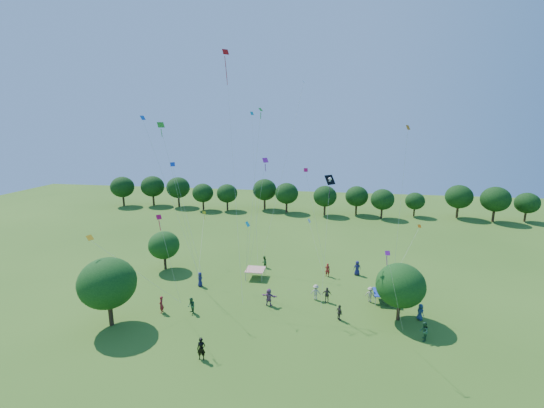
{
  "coord_description": "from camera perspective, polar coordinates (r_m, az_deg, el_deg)",
  "views": [
    {
      "loc": [
        5.47,
        -18.88,
        18.44
      ],
      "look_at": [
        0.0,
        14.0,
        11.0
      ],
      "focal_mm": 24.0,
      "sensor_mm": 36.0,
      "label": 1
    }
  ],
  "objects": [
    {
      "name": "crowd_person_13",
      "position": [
        41.94,
        19.48,
        -13.15
      ],
      "size": [
        0.64,
        0.53,
        1.47
      ],
      "primitive_type": "imported",
      "rotation": [
        0.0,
        0.0,
        0.37
      ],
      "color": "maroon",
      "rests_on": "ground"
    },
    {
      "name": "crowd_person_10",
      "position": [
        36.72,
        10.52,
        -16.4
      ],
      "size": [
        0.84,
        1.0,
        1.56
      ],
      "primitive_type": "imported",
      "rotation": [
        0.0,
        0.0,
        2.13
      ],
      "color": "#3D3531",
      "rests_on": "ground"
    },
    {
      "name": "treeline",
      "position": [
        76.02,
        3.84,
        1.68
      ],
      "size": [
        88.01,
        8.77,
        6.77
      ],
      "color": "#422B19",
      "rests_on": "ground"
    },
    {
      "name": "crowd_person_2",
      "position": [
        38.05,
        -12.53,
        -15.32
      ],
      "size": [
        0.84,
        0.91,
        1.65
      ],
      "primitive_type": "imported",
      "rotation": [
        0.0,
        0.0,
        5.37
      ],
      "color": "#214E2C",
      "rests_on": "ground"
    },
    {
      "name": "near_tree_north",
      "position": [
        48.55,
        -16.59,
        -6.2
      ],
      "size": [
        3.91,
        3.91,
        5.01
      ],
      "color": "#422B19",
      "rests_on": "ground"
    },
    {
      "name": "crowd_person_7",
      "position": [
        45.81,
        8.7,
        -10.17
      ],
      "size": [
        0.68,
        0.49,
        1.68
      ],
      "primitive_type": "imported",
      "rotation": [
        0.0,
        0.0,
        2.99
      ],
      "color": "maroon",
      "rests_on": "ground"
    },
    {
      "name": "small_kite_3",
      "position": [
        39.44,
        -15.97,
        7.32
      ],
      "size": [
        3.22,
        1.54,
        17.24
      ],
      "color": "#28971B"
    },
    {
      "name": "small_kite_13",
      "position": [
        37.21,
        -1.64,
        2.86
      ],
      "size": [
        2.59,
        1.1,
        13.73
      ],
      "color": "#891892"
    },
    {
      "name": "crowd_person_5",
      "position": [
        38.64,
        -0.5,
        -14.39
      ],
      "size": [
        1.78,
        0.86,
        1.83
      ],
      "primitive_type": "imported",
      "rotation": [
        0.0,
        0.0,
        2.99
      ],
      "color": "#8A5080",
      "rests_on": "ground"
    },
    {
      "name": "crowd_person_0",
      "position": [
        38.89,
        22.24,
        -15.4
      ],
      "size": [
        0.77,
        0.9,
        1.6
      ],
      "primitive_type": "imported",
      "rotation": [
        0.0,
        0.0,
        2.09
      ],
      "color": "navy",
      "rests_on": "ground"
    },
    {
      "name": "tent_red_stripe",
      "position": [
        44.89,
        -2.64,
        -10.24
      ],
      "size": [
        2.2,
        2.2,
        1.1
      ],
      "color": "#C33B16",
      "rests_on": "ground"
    },
    {
      "name": "crowd_person_8",
      "position": [
        35.72,
        22.71,
        -17.94
      ],
      "size": [
        0.66,
        0.95,
        1.75
      ],
      "primitive_type": "imported",
      "rotation": [
        0.0,
        0.0,
        4.46
      ],
      "color": "#235232",
      "rests_on": "ground"
    },
    {
      "name": "crowd_person_11",
      "position": [
        41.74,
        18.9,
        -12.94
      ],
      "size": [
        1.0,
        1.84,
        1.87
      ],
      "primitive_type": "imported",
      "rotation": [
        0.0,
        0.0,
        4.49
      ],
      "color": "#935575",
      "rests_on": "ground"
    },
    {
      "name": "small_kite_6",
      "position": [
        46.14,
        2.74,
        9.46
      ],
      "size": [
        4.59,
        6.09,
        22.37
      ],
      "color": "white"
    },
    {
      "name": "crowd_person_4",
      "position": [
        39.7,
        8.59,
        -13.89
      ],
      "size": [
        1.0,
        0.49,
        1.67
      ],
      "primitive_type": "imported",
      "rotation": [
        0.0,
        0.0,
        -0.04
      ],
      "color": "#48403A",
      "rests_on": "ground"
    },
    {
      "name": "small_kite_7",
      "position": [
        47.51,
        -2.91,
        7.67
      ],
      "size": [
        2.13,
        6.33,
        18.6
      ],
      "color": "#0B95B1"
    },
    {
      "name": "near_tree_east",
      "position": [
        36.98,
        19.51,
        -11.94
      ],
      "size": [
        4.58,
        4.58,
        5.61
      ],
      "color": "#422B19",
      "rests_on": "ground"
    },
    {
      "name": "crowd_person_9",
      "position": [
        40.69,
        15.16,
        -13.53
      ],
      "size": [
        1.2,
        0.87,
        1.67
      ],
      "primitive_type": "imported",
      "rotation": [
        0.0,
        0.0,
        2.75
      ],
      "color": "#AF9E8C",
      "rests_on": "ground"
    },
    {
      "name": "near_tree_west",
      "position": [
        37.02,
        -24.41,
        -11.24
      ],
      "size": [
        5.15,
        5.15,
        6.52
      ],
      "color": "#422B19",
      "rests_on": "ground"
    },
    {
      "name": "tent_blue",
      "position": [
        40.97,
        17.23,
        -13.16
      ],
      "size": [
        2.2,
        2.2,
        1.1
      ],
      "color": "#1934A3",
      "rests_on": "ground"
    },
    {
      "name": "crowd_person_14",
      "position": [
        47.87,
        -1.24,
        -9.07
      ],
      "size": [
        0.7,
        0.87,
        1.56
      ],
      "primitive_type": "imported",
      "rotation": [
        0.0,
        0.0,
        4.27
      ],
      "color": "#275223",
      "rests_on": "ground"
    },
    {
      "name": "small_kite_15",
      "position": [
        36.36,
        -3.9,
        -4.8
      ],
      "size": [
        1.22,
        3.32,
        7.75
      ],
      "color": "#0DB3CE"
    },
    {
      "name": "small_kite_0",
      "position": [
        42.82,
        6.07,
        1.46
      ],
      "size": [
        3.05,
        2.62,
        11.97
      ],
      "color": "#F40E52"
    },
    {
      "name": "crowd_person_6",
      "position": [
        46.82,
        13.21,
        -9.75
      ],
      "size": [
        0.96,
        0.59,
        1.83
      ],
      "primitive_type": "imported",
      "rotation": [
        0.0,
        0.0,
        3.26
      ],
      "color": "#1B1B4F",
      "rests_on": "ground"
    },
    {
      "name": "small_kite_4",
      "position": [
        45.03,
        -14.41,
        2.51
      ],
      "size": [
        5.35,
        4.88,
        12.48
      ],
      "color": "blue"
    },
    {
      "name": "small_kite_11",
      "position": [
        38.84,
        -2.5,
        6.65
      ],
      "size": [
        1.67,
        2.27,
        18.68
      ],
      "color": "#1A9023"
    },
    {
      "name": "small_kite_9",
      "position": [
        36.83,
        19.89,
        4.1
      ],
      "size": [
        0.62,
        0.63,
        16.96
      ],
      "color": "orange"
    },
    {
      "name": "red_high_kite",
      "position": [
        40.39,
        -6.8,
        15.69
      ],
      "size": [
        4.1,
        9.43,
        24.97
      ],
      "color": "red"
    },
    {
      "name": "small_kite_8",
      "position": [
        33.49,
        -16.64,
        -4.95
      ],
      "size": [
        0.66,
        2.62,
        9.45
      ],
      "color": "#E10D48"
    },
    {
      "name": "small_kite_14",
      "position": [
        45.54,
        6.13,
        -3.71
      ],
      "size": [
        2.11,
        3.91,
        5.4
      ],
      "color": "silver"
    },
    {
      "name": "small_kite_2",
      "position": [
        36.75,
        -24.49,
        -6.6
      ],
      "size": [
        7.46,
        2.83,
        7.26
      ],
      "color": "orange"
    },
    {
      "name": "small_kite_12",
      "position": [
        43.4,
        -17.65,
        7.03
      ],
      "size": [
        7.13,
        2.87,
        17.97
      ],
      "color": "blue"
    },
    {
      "name": "small_kite_10",
      "position": [
        47.55,
        -10.76,
        -3.35
      ],
      "size": [
        2.17,
        8.27,
        5.75
      ],
      "color": "yellow"
    },
    {
      "name": "crowd_person_1",
      "position": [
        38.92,
        -16.97,
        -14.85
      ],
      "size": [
        0.5,
        0.7,
        1.73
      ],
      "primitive_type": "imported",
      "rotation": [
        0.0,
        0.0,
        4.84
      ],
      "color": "maroon",
      "rests_on": "ground"
    },
    {
      "name": "man_in_black",
      "position": [
        31.53,
        -11.03,
        -21.4
      ],
      "size": [
        0.75,
        0.53,
        1.87
      ],
      "primitive_type": "imported",
      "rotation": [
        0.0,
        0.0,
        0.12
      ],
      "color": "black",
      "rests_on": "ground"
    },
    {
      "name": "small_kite_5",
      "position": [
        30.04,
        18.15,
        -10.14
      ],
      "size": [
        2.25,
        2.24,
        7.72
      ],
      "color": "#8E1998"
    },
    {
      "name": "crowd_person_12",
      "position": [
        43.53,
        -11.23,
        -11.51
      ],
      "size": [
        0.87,
        0.94,
        1.7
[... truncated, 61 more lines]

